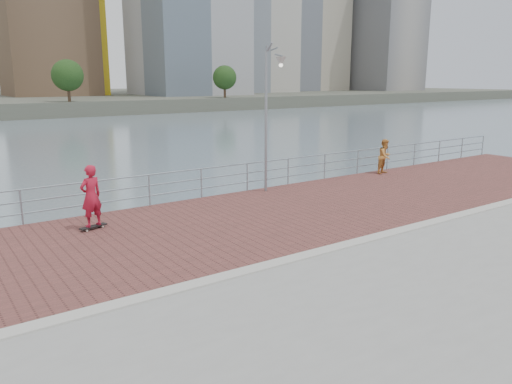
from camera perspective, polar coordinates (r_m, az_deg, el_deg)
water at (r=13.39m, az=5.10°, el=-15.52°), size 400.00×400.00×0.00m
brick_lane at (r=15.33m, az=-3.44°, el=-3.60°), size 40.00×6.80×0.02m
curb at (r=12.55m, az=5.29°, el=-7.34°), size 40.00×0.40×0.06m
guardrail at (r=18.07m, az=-9.14°, el=1.03°), size 39.06×0.06×1.13m
street_lamp at (r=18.82m, az=1.88°, el=11.24°), size 0.39×1.14×5.37m
skateboard at (r=15.46m, az=-18.10°, el=-3.77°), size 0.85×0.43×0.10m
skateboarder at (r=15.23m, az=-18.34°, el=-0.44°), size 0.76×0.60×1.83m
bystander at (r=23.86m, az=14.52°, el=3.96°), size 0.88×0.75×1.59m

